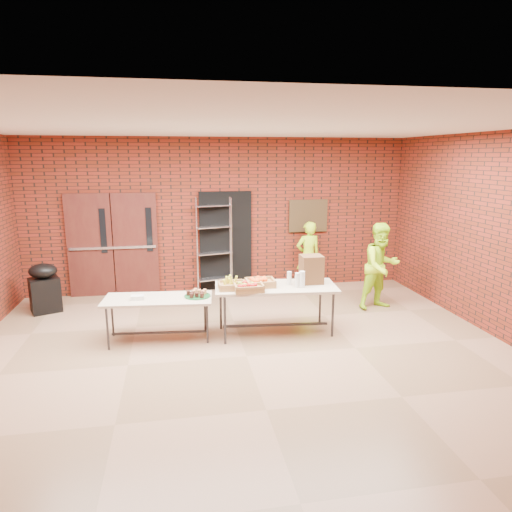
{
  "coord_description": "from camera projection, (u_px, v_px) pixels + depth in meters",
  "views": [
    {
      "loc": [
        -0.93,
        -6.02,
        2.81
      ],
      "look_at": [
        0.39,
        1.4,
        1.16
      ],
      "focal_mm": 32.0,
      "sensor_mm": 36.0,
      "label": 1
    }
  ],
  "objects": [
    {
      "name": "room",
      "position": [
        246.0,
        247.0,
        6.21
      ],
      "size": [
        8.08,
        7.08,
        3.28
      ],
      "color": "#836547",
      "rests_on": "ground"
    },
    {
      "name": "double_doors",
      "position": [
        113.0,
        245.0,
        9.26
      ],
      "size": [
        1.78,
        0.12,
        2.1
      ],
      "color": "#471D14",
      "rests_on": "room"
    },
    {
      "name": "dark_doorway",
      "position": [
        226.0,
        241.0,
        9.67
      ],
      "size": [
        1.1,
        0.06,
        2.1
      ],
      "primitive_type": "cube",
      "color": "black",
      "rests_on": "room"
    },
    {
      "name": "bronze_plaque",
      "position": [
        308.0,
        216.0,
        9.86
      ],
      "size": [
        0.85,
        0.04,
        0.7
      ],
      "primitive_type": "cube",
      "color": "#3C2B18",
      "rests_on": "room"
    },
    {
      "name": "wire_rack",
      "position": [
        214.0,
        245.0,
        9.5
      ],
      "size": [
        0.77,
        0.41,
        1.99
      ],
      "primitive_type": null,
      "rotation": [
        0.0,
        0.0,
        0.24
      ],
      "color": "silver",
      "rests_on": "room"
    },
    {
      "name": "table_left",
      "position": [
        158.0,
        301.0,
        7.03
      ],
      "size": [
        1.71,
        0.84,
        0.68
      ],
      "rotation": [
        0.0,
        0.0,
        -0.1
      ],
      "color": "#C0B093",
      "rests_on": "room"
    },
    {
      "name": "table_right",
      "position": [
        276.0,
        290.0,
        7.28
      ],
      "size": [
        1.99,
        0.97,
        0.79
      ],
      "rotation": [
        0.0,
        0.0,
        -0.09
      ],
      "color": "#C0B093",
      "rests_on": "room"
    },
    {
      "name": "basket_bananas",
      "position": [
        232.0,
        285.0,
        7.09
      ],
      "size": [
        0.42,
        0.33,
        0.13
      ],
      "color": "#AC7545",
      "rests_on": "table_right"
    },
    {
      "name": "basket_oranges",
      "position": [
        260.0,
        282.0,
        7.24
      ],
      "size": [
        0.45,
        0.35,
        0.14
      ],
      "color": "#AC7545",
      "rests_on": "table_right"
    },
    {
      "name": "basket_apples",
      "position": [
        249.0,
        287.0,
        6.99
      ],
      "size": [
        0.44,
        0.34,
        0.14
      ],
      "color": "#AC7545",
      "rests_on": "table_right"
    },
    {
      "name": "muffin_tray",
      "position": [
        197.0,
        294.0,
        7.08
      ],
      "size": [
        0.41,
        0.41,
        0.1
      ],
      "color": "#144C22",
      "rests_on": "table_left"
    },
    {
      "name": "napkin_box",
      "position": [
        137.0,
        298.0,
        6.93
      ],
      "size": [
        0.19,
        0.13,
        0.06
      ],
      "primitive_type": "cube",
      "color": "silver",
      "rests_on": "table_left"
    },
    {
      "name": "coffee_dispenser",
      "position": [
        311.0,
        269.0,
        7.39
      ],
      "size": [
        0.35,
        0.31,
        0.46
      ],
      "primitive_type": "cube",
      "color": "#52331C",
      "rests_on": "table_right"
    },
    {
      "name": "cup_stack_front",
      "position": [
        297.0,
        280.0,
        7.16
      ],
      "size": [
        0.08,
        0.08,
        0.23
      ],
      "primitive_type": "cylinder",
      "color": "silver",
      "rests_on": "table_right"
    },
    {
      "name": "cup_stack_mid",
      "position": [
        302.0,
        279.0,
        7.15
      ],
      "size": [
        0.09,
        0.09,
        0.26
      ],
      "primitive_type": "cylinder",
      "color": "silver",
      "rests_on": "table_right"
    },
    {
      "name": "cup_stack_back",
      "position": [
        289.0,
        278.0,
        7.3
      ],
      "size": [
        0.07,
        0.07,
        0.22
      ],
      "primitive_type": "cylinder",
      "color": "silver",
      "rests_on": "table_right"
    },
    {
      "name": "covered_grill",
      "position": [
        45.0,
        288.0,
        8.34
      ],
      "size": [
        0.62,
        0.58,
        0.91
      ],
      "rotation": [
        0.0,
        0.0,
        0.41
      ],
      "color": "black",
      "rests_on": "room"
    },
    {
      "name": "volunteer_woman",
      "position": [
        308.0,
        256.0,
        9.68
      ],
      "size": [
        0.58,
        0.42,
        1.48
      ],
      "primitive_type": "imported",
      "rotation": [
        0.0,
        0.0,
        3.27
      ],
      "color": "#B1ED1A",
      "rests_on": "room"
    },
    {
      "name": "volunteer_man",
      "position": [
        381.0,
        266.0,
        8.47
      ],
      "size": [
        0.91,
        0.78,
        1.62
      ],
      "primitive_type": "imported",
      "rotation": [
        0.0,
        0.0,
        0.23
      ],
      "color": "#B1ED1A",
      "rests_on": "room"
    }
  ]
}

